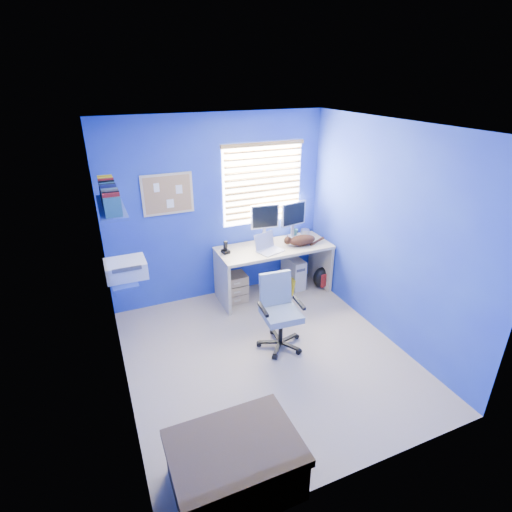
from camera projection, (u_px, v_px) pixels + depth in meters
name	position (u px, v px, depth m)	size (l,w,h in m)	color
floor	(266.00, 356.00, 4.53)	(3.00, 3.20, 0.00)	tan
ceiling	(269.00, 126.00, 3.48)	(3.00, 3.20, 0.00)	white
wall_back	(218.00, 210.00, 5.34)	(3.00, 0.01, 2.50)	#1F31C0
wall_front	(368.00, 348.00, 2.67)	(3.00, 0.01, 2.50)	#1F31C0
wall_left	(111.00, 285.00, 3.47)	(0.01, 3.20, 2.50)	#1F31C0
wall_right	(387.00, 235.00, 4.54)	(0.01, 3.20, 2.50)	#1F31C0
desk	(274.00, 271.00, 5.67)	(1.59, 0.65, 0.74)	#CBB78E
laptop	(270.00, 244.00, 5.32)	(0.33, 0.26, 0.22)	silver
monitor_left	(264.00, 223.00, 5.59)	(0.40, 0.12, 0.54)	silver
monitor_right	(293.00, 220.00, 5.70)	(0.40, 0.12, 0.54)	silver
phone	(225.00, 247.00, 5.29)	(0.09, 0.11, 0.17)	black
mug	(294.00, 233.00, 5.85)	(0.10, 0.09, 0.10)	#2A6468
cd_spindle	(305.00, 232.00, 5.94)	(0.13, 0.13, 0.07)	silver
cat	(302.00, 240.00, 5.54)	(0.39, 0.21, 0.14)	black
tower_pc	(293.00, 272.00, 5.94)	(0.19, 0.44, 0.45)	beige
drawer_boxes	(234.00, 287.00, 5.56)	(0.35, 0.28, 0.41)	tan
yellow_book	(291.00, 286.00, 5.77)	(0.03, 0.17, 0.24)	yellow
backpack	(322.00, 277.00, 5.92)	(0.28, 0.21, 0.33)	black
bed_corner	(235.00, 465.00, 3.02)	(0.93, 0.66, 0.45)	brown
office_chair	(279.00, 321.00, 4.60)	(0.54, 0.54, 0.87)	black
window_blinds	(263.00, 184.00, 5.42)	(1.15, 0.05, 1.10)	white
corkboard	(168.00, 194.00, 4.97)	(0.64, 0.02, 0.52)	#CBB78E
wall_shelves	(117.00, 233.00, 4.07)	(0.42, 0.90, 1.05)	#2A42A6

